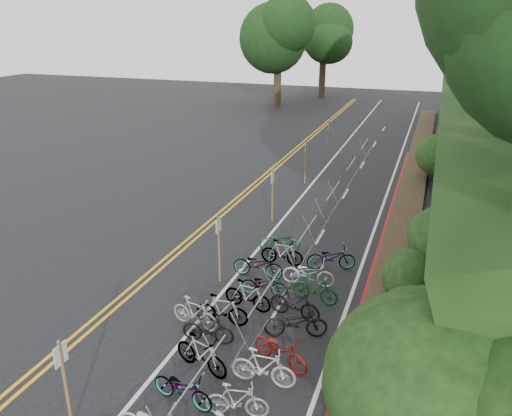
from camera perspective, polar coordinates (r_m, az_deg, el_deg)
The scene contains 9 objects.
ground at distance 14.73m, azimuth -14.59°, elevation -16.61°, with size 120.00×120.00×0.00m, color black.
road_markings at distance 22.36m, azimuth 1.21°, elevation -2.33°, with size 7.47×80.00×0.01m.
red_curb at distance 23.16m, azimuth 14.73°, elevation -2.08°, with size 0.25×28.00×0.10m, color maroon.
bike_rack_front at distance 12.28m, azimuth -6.37°, elevation -19.27°, with size 1.19×2.93×1.26m.
bike_racks_rest at distance 24.12m, azimuth 8.79°, elevation 1.35°, with size 1.14×23.00×1.17m.
signpost_near at distance 12.38m, azimuth -21.03°, elevation -17.79°, with size 0.08×0.40×2.35m.
signposts_rest at distance 25.39m, azimuth 4.01°, elevation 3.91°, with size 0.08×18.40×2.50m.
bike_front at distance 15.48m, azimuth -7.01°, elevation -11.80°, with size 1.63×0.46×0.98m, color #9E9EA3.
bike_valet at distance 15.00m, azimuth 0.22°, elevation -12.83°, with size 3.38×12.96×1.10m.
Camera 1 is at (7.18, -9.39, 8.79)m, focal length 35.00 mm.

